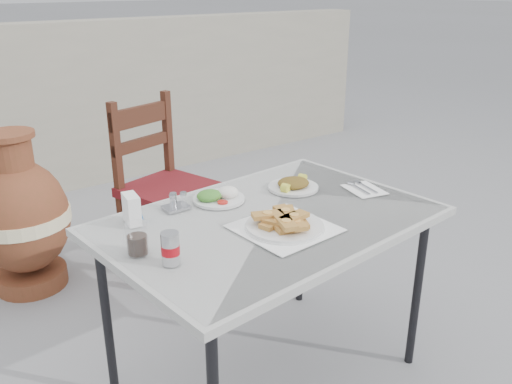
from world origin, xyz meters
TOP-DOWN VIEW (x-y plane):
  - ground at (0.00, 0.00)m, footprint 80.00×80.00m
  - cafe_table at (0.05, -0.11)m, footprint 1.20×0.86m
  - pide_plate at (0.02, -0.22)m, footprint 0.31×0.31m
  - salad_rice_plate at (-0.02, 0.12)m, footprint 0.19×0.19m
  - salad_chopped_plate at (0.29, 0.05)m, footprint 0.20×0.20m
  - soda_can at (-0.39, -0.20)m, footprint 0.05×0.05m
  - cola_glass at (-0.44, -0.08)m, footprint 0.07×0.07m
  - napkin_holder at (-0.36, 0.13)m, footprint 0.06×0.09m
  - condiment_caddy at (-0.18, 0.15)m, footprint 0.09×0.07m
  - cutlery_napkin at (0.50, -0.12)m, footprint 0.16×0.19m
  - chair at (0.16, 0.91)m, footprint 0.50×0.50m
  - terracotta_urn at (-0.49, 1.17)m, footprint 0.47×0.47m
  - back_wall at (0.00, 2.50)m, footprint 6.00×0.25m

SIDE VIEW (x-z plane):
  - ground at x=0.00m, z-range 0.00..0.00m
  - terracotta_urn at x=-0.49m, z-range -0.03..0.78m
  - chair at x=0.16m, z-range 0.02..0.94m
  - back_wall at x=0.00m, z-range 0.00..1.20m
  - cafe_table at x=0.05m, z-range 0.30..1.00m
  - cutlery_napkin at x=0.50m, z-range 0.69..0.71m
  - salad_chopped_plate at x=0.29m, z-range 0.69..0.73m
  - salad_rice_plate at x=-0.02m, z-range 0.69..0.74m
  - condiment_caddy at x=-0.18m, z-range 0.69..0.75m
  - pide_plate at x=0.02m, z-range 0.69..0.75m
  - cola_glass at x=-0.44m, z-range 0.69..0.79m
  - soda_can at x=-0.39m, z-range 0.70..0.79m
  - napkin_holder at x=-0.36m, z-range 0.70..0.80m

